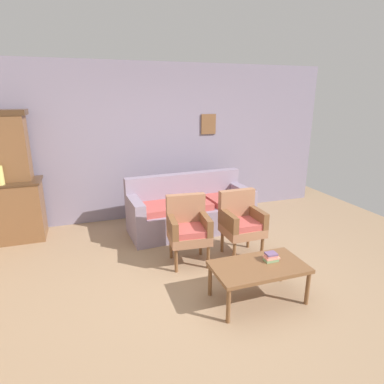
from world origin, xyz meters
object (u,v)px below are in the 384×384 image
object	(u,v)px
coffee_table	(259,269)
floral_couch	(190,211)
side_cabinet	(4,212)
armchair_by_doorway	(188,227)
book_stack_on_table	(271,257)
armchair_near_cabinet	(241,221)

from	to	relation	value
coffee_table	floral_couch	bearing A→B (deg)	92.15
side_cabinet	coffee_table	bearing A→B (deg)	-41.80
side_cabinet	coffee_table	world-z (taller)	side_cabinet
armchair_by_doorway	book_stack_on_table	distance (m)	1.19
armchair_by_doorway	book_stack_on_table	world-z (taller)	armchair_by_doorway
armchair_by_doorway	book_stack_on_table	bearing A→B (deg)	-58.43
armchair_by_doorway	coffee_table	bearing A→B (deg)	-67.00
coffee_table	armchair_near_cabinet	bearing A→B (deg)	73.29
coffee_table	book_stack_on_table	world-z (taller)	book_stack_on_table
floral_couch	book_stack_on_table	bearing A→B (deg)	-82.99
coffee_table	book_stack_on_table	distance (m)	0.20
side_cabinet	book_stack_on_table	bearing A→B (deg)	-39.65
book_stack_on_table	armchair_by_doorway	bearing A→B (deg)	121.57
side_cabinet	book_stack_on_table	world-z (taller)	side_cabinet
side_cabinet	floral_couch	bearing A→B (deg)	-10.01
armchair_near_cabinet	coffee_table	size ratio (longest dim) A/B	0.90
side_cabinet	armchair_by_doorway	xyz separation A→B (m)	(2.44, -1.53, 0.03)
armchair_near_cabinet	coffee_table	distance (m)	1.08
side_cabinet	coffee_table	size ratio (longest dim) A/B	1.16
armchair_near_cabinet	book_stack_on_table	xyz separation A→B (m)	(-0.14, -0.98, -0.04)
book_stack_on_table	side_cabinet	bearing A→B (deg)	140.35
floral_couch	armchair_by_doorway	xyz separation A→B (m)	(-0.37, -1.03, 0.17)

